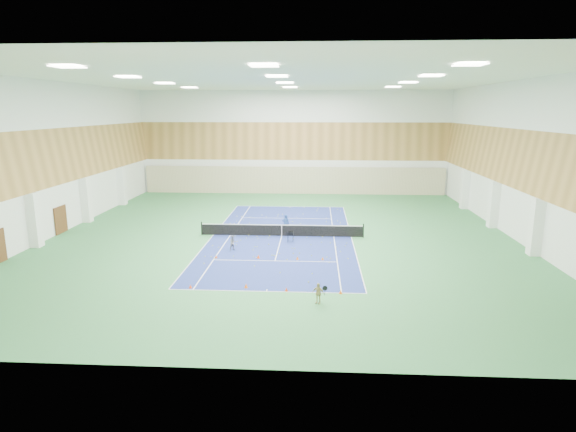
{
  "coord_description": "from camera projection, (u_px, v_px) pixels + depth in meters",
  "views": [
    {
      "loc": [
        2.63,
        -36.71,
        9.81
      ],
      "look_at": [
        0.59,
        -1.6,
        2.0
      ],
      "focal_mm": 30.0,
      "sensor_mm": 36.0,
      "label": 1
    }
  ],
  "objects": [
    {
      "name": "cone_base_d",
      "position": [
        341.0,
        292.0,
        26.16
      ],
      "size": [
        0.19,
        0.19,
        0.21
      ],
      "primitive_type": "cone",
      "color": "#F9610D",
      "rests_on": "ground"
    },
    {
      "name": "wood_cladding",
      "position": [
        281.0,
        134.0,
        36.32
      ],
      "size": [
        36.0,
        40.0,
        8.0
      ],
      "primitive_type": null,
      "color": "#AE7E40",
      "rests_on": "room_shell"
    },
    {
      "name": "cone_base_a",
      "position": [
        190.0,
        286.0,
        26.97
      ],
      "size": [
        0.19,
        0.19,
        0.21
      ],
      "primitive_type": "cone",
      "color": "#FA420D",
      "rests_on": "ground"
    },
    {
      "name": "room_shell",
      "position": [
        282.0,
        160.0,
        36.75
      ],
      "size": [
        36.0,
        40.0,
        12.0
      ],
      "primitive_type": null,
      "color": "white",
      "rests_on": "ground"
    },
    {
      "name": "ball_cart",
      "position": [
        291.0,
        237.0,
        36.36
      ],
      "size": [
        0.47,
        0.47,
        0.79
      ],
      "primitive_type": null,
      "rotation": [
        0.0,
        0.0,
        -0.03
      ],
      "color": "black",
      "rests_on": "ground"
    },
    {
      "name": "door_left_b",
      "position": [
        61.0,
        220.0,
        38.83
      ],
      "size": [
        0.08,
        1.8,
        2.2
      ],
      "primitive_type": "cube",
      "color": "#593319",
      "rests_on": "ground"
    },
    {
      "name": "tennis_balls_scatter",
      "position": [
        282.0,
        236.0,
        38.04
      ],
      "size": [
        10.57,
        22.77,
        0.07
      ],
      "primitive_type": null,
      "color": "#BFD123",
      "rests_on": "ground"
    },
    {
      "name": "cone_base_c",
      "position": [
        286.0,
        289.0,
        26.5
      ],
      "size": [
        0.2,
        0.2,
        0.22
      ],
      "primitive_type": "cone",
      "color": "red",
      "rests_on": "ground"
    },
    {
      "name": "cone_svc_d",
      "position": [
        323.0,
        258.0,
        32.03
      ],
      "size": [
        0.19,
        0.19,
        0.21
      ],
      "primitive_type": "cone",
      "color": "orange",
      "rests_on": "ground"
    },
    {
      "name": "cone_svc_c",
      "position": [
        297.0,
        258.0,
        32.1
      ],
      "size": [
        0.2,
        0.2,
        0.22
      ],
      "primitive_type": "cone",
      "color": "orange",
      "rests_on": "ground"
    },
    {
      "name": "back_curtain",
      "position": [
        293.0,
        180.0,
        56.96
      ],
      "size": [
        35.4,
        0.16,
        3.2
      ],
      "primitive_type": "cube",
      "color": "#C6B793",
      "rests_on": "ground"
    },
    {
      "name": "cone_base_b",
      "position": [
        246.0,
        286.0,
        27.01
      ],
      "size": [
        0.23,
        0.23,
        0.25
      ],
      "primitive_type": "cone",
      "color": "#FF650D",
      "rests_on": "ground"
    },
    {
      "name": "cone_svc_b",
      "position": [
        258.0,
        257.0,
        32.36
      ],
      "size": [
        0.23,
        0.23,
        0.25
      ],
      "primitive_type": "cone",
      "color": "#FB4B0D",
      "rests_on": "ground"
    },
    {
      "name": "tennis_net",
      "position": [
        282.0,
        229.0,
        37.93
      ],
      "size": [
        12.8,
        0.1,
        1.1
      ],
      "primitive_type": null,
      "color": "black",
      "rests_on": "ground"
    },
    {
      "name": "coach",
      "position": [
        286.0,
        224.0,
        38.87
      ],
      "size": [
        0.58,
        0.39,
        1.56
      ],
      "primitive_type": "imported",
      "rotation": [
        0.0,
        0.0,
        3.18
      ],
      "color": "#1F4192",
      "rests_on": "ground"
    },
    {
      "name": "court_surface",
      "position": [
        282.0,
        236.0,
        38.05
      ],
      "size": [
        10.97,
        23.77,
        0.01
      ],
      "primitive_type": "cube",
      "color": "navy",
      "rests_on": "ground"
    },
    {
      "name": "child_court",
      "position": [
        233.0,
        243.0,
        34.14
      ],
      "size": [
        0.66,
        0.63,
        1.08
      ],
      "primitive_type": "imported",
      "rotation": [
        0.0,
        0.0,
        0.57
      ],
      "color": "gray",
      "rests_on": "ground"
    },
    {
      "name": "cone_svc_a",
      "position": [
        216.0,
        257.0,
        32.43
      ],
      "size": [
        0.19,
        0.19,
        0.21
      ],
      "primitive_type": "cone",
      "color": "#E9460C",
      "rests_on": "ground"
    },
    {
      "name": "ground",
      "position": [
        282.0,
        236.0,
        38.05
      ],
      "size": [
        40.0,
        40.0,
        0.0
      ],
      "primitive_type": "plane",
      "color": "#317440",
      "rests_on": "ground"
    },
    {
      "name": "child_apron",
      "position": [
        318.0,
        293.0,
        24.76
      ],
      "size": [
        0.7,
        0.49,
        1.11
      ],
      "primitive_type": "imported",
      "rotation": [
        0.0,
        0.0,
        -0.38
      ],
      "color": "tan",
      "rests_on": "ground"
    },
    {
      "name": "ceiling_light_grid",
      "position": [
        281.0,
        80.0,
        35.47
      ],
      "size": [
        21.4,
        25.4,
        0.06
      ],
      "primitive_type": null,
      "color": "white",
      "rests_on": "room_shell"
    }
  ]
}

